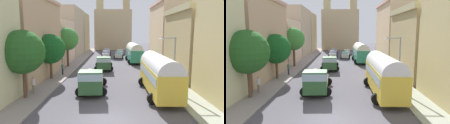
% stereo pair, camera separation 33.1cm
% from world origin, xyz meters
% --- Properties ---
extents(ground_plane, '(154.00, 154.00, 0.00)m').
position_xyz_m(ground_plane, '(0.00, 27.00, 0.00)').
color(ground_plane, '#4D4B53').
extents(sidewalk_left, '(2.50, 70.00, 0.14)m').
position_xyz_m(sidewalk_left, '(-7.25, 27.00, 0.07)').
color(sidewalk_left, gray).
rests_on(sidewalk_left, ground).
extents(sidewalk_right, '(2.50, 70.00, 0.14)m').
position_xyz_m(sidewalk_right, '(7.25, 27.00, 0.07)').
color(sidewalk_right, '#969C8C').
rests_on(sidewalk_right, ground).
extents(building_left_1, '(4.49, 13.58, 10.74)m').
position_xyz_m(building_left_1, '(-10.54, 13.44, 5.39)').
color(building_left_1, tan).
rests_on(building_left_1, ground).
extents(building_left_2, '(5.40, 11.32, 8.46)m').
position_xyz_m(building_left_2, '(-11.20, 26.61, 4.23)').
color(building_left_2, beige).
rests_on(building_left_2, ground).
extents(building_left_3, '(5.35, 13.63, 12.31)m').
position_xyz_m(building_left_3, '(-11.18, 39.48, 6.15)').
color(building_left_3, tan).
rests_on(building_left_3, ground).
extents(building_left_4, '(4.64, 12.74, 12.16)m').
position_xyz_m(building_left_4, '(-10.82, 53.56, 6.08)').
color(building_left_4, '#C7B685').
rests_on(building_left_4, ground).
extents(building_right_1, '(5.58, 11.33, 9.39)m').
position_xyz_m(building_right_1, '(11.04, 14.21, 4.73)').
color(building_right_1, tan).
rests_on(building_right_1, ground).
extents(building_right_2, '(5.31, 12.91, 11.86)m').
position_xyz_m(building_right_2, '(10.92, 27.22, 5.95)').
color(building_right_2, '#D7B58E').
rests_on(building_right_2, ground).
extents(distant_church, '(12.87, 6.54, 23.23)m').
position_xyz_m(distant_church, '(0.00, 59.14, 7.93)').
color(distant_church, tan).
rests_on(distant_church, ground).
extents(parked_bus_0, '(3.23, 9.68, 3.95)m').
position_xyz_m(parked_bus_0, '(4.73, 6.35, 2.19)').
color(parked_bus_0, gold).
rests_on(parked_bus_0, ground).
extents(parked_bus_1, '(3.45, 9.41, 3.92)m').
position_xyz_m(parked_bus_1, '(4.48, 28.08, 2.15)').
color(parked_bus_1, '#2D8A68').
rests_on(parked_bus_1, ground).
extents(cargo_truck_0, '(3.25, 6.78, 2.53)m').
position_xyz_m(cargo_truck_0, '(-1.95, 6.67, 1.29)').
color(cargo_truck_0, '#2D5A30').
rests_on(cargo_truck_0, ground).
extents(cargo_truck_1, '(3.24, 7.14, 2.32)m').
position_xyz_m(cargo_truck_1, '(-1.36, 19.22, 1.21)').
color(cargo_truck_1, '#2F5931').
rests_on(cargo_truck_1, ground).
extents(car_0, '(2.40, 4.35, 1.59)m').
position_xyz_m(car_0, '(-1.63, 36.62, 0.81)').
color(car_0, silver).
rests_on(car_0, ground).
extents(car_1, '(2.34, 3.88, 1.44)m').
position_xyz_m(car_1, '(-1.74, 45.94, 0.73)').
color(car_1, silver).
rests_on(car_1, ground).
extents(car_2, '(2.41, 3.74, 1.58)m').
position_xyz_m(car_2, '(1.44, 34.23, 0.79)').
color(car_2, beige).
rests_on(car_2, ground).
extents(car_3, '(2.44, 3.91, 1.48)m').
position_xyz_m(car_3, '(1.97, 41.73, 0.75)').
color(car_3, gray).
rests_on(car_3, ground).
extents(pedestrian_0, '(0.43, 0.43, 1.77)m').
position_xyz_m(pedestrian_0, '(-7.04, 14.99, 1.01)').
color(pedestrian_0, '#2A3149').
rests_on(pedestrian_0, ground).
extents(pedestrian_1, '(0.47, 0.47, 1.78)m').
position_xyz_m(pedestrian_1, '(-7.70, 6.14, 1.01)').
color(pedestrian_1, '#7C715B').
rests_on(pedestrian_1, ground).
extents(streetlamp_near, '(1.73, 0.28, 5.65)m').
position_xyz_m(streetlamp_near, '(6.24, 7.20, 3.43)').
color(streetlamp_near, gray).
rests_on(streetlamp_near, ground).
extents(roadside_tree_0, '(3.96, 3.96, 6.37)m').
position_xyz_m(roadside_tree_0, '(-7.90, 4.67, 4.38)').
color(roadside_tree_0, brown).
rests_on(roadside_tree_0, ground).
extents(roadside_tree_1, '(3.83, 3.83, 5.94)m').
position_xyz_m(roadside_tree_1, '(-7.90, 12.47, 4.01)').
color(roadside_tree_1, brown).
rests_on(roadside_tree_1, ground).
extents(roadside_tree_2, '(3.96, 3.96, 6.96)m').
position_xyz_m(roadside_tree_2, '(-7.90, 22.09, 4.95)').
color(roadside_tree_2, brown).
rests_on(roadside_tree_2, ground).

